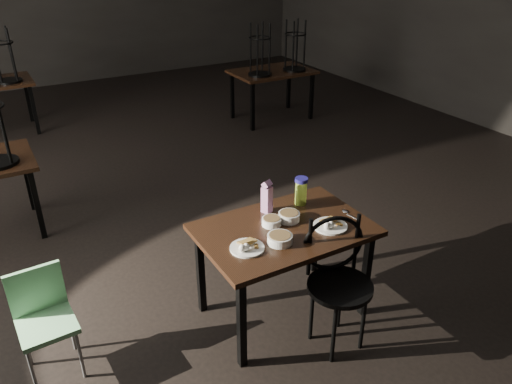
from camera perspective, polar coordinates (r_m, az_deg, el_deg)
main_table at (r=3.55m, az=3.23°, el=-5.14°), size 1.20×0.80×0.75m
plate_left at (r=3.27m, az=-1.03°, el=-6.25°), size 0.23×0.23×0.07m
plate_right at (r=3.54m, az=8.50°, el=-3.69°), size 0.24×0.24×0.08m
bowl_near at (r=3.52m, az=1.79°, el=-3.36°), size 0.14×0.14×0.05m
bowl_far at (r=3.58m, az=3.79°, el=-2.78°), size 0.15×0.15×0.06m
bowl_big at (r=3.33m, az=2.73°, el=-5.35°), size 0.17×0.17×0.06m
juice_carton at (r=3.64m, az=1.25°, el=-0.64°), size 0.08×0.08×0.26m
water_bottle at (r=3.77m, az=5.16°, el=0.15°), size 0.12×0.12×0.22m
spoon at (r=3.74m, az=10.28°, el=-2.28°), size 0.05×0.19×0.01m
bentwood_chair at (r=3.44m, az=9.24°, el=-9.15°), size 0.49×0.48×0.93m
school_chair at (r=3.52m, az=-23.14°, el=-12.68°), size 0.36×0.36×0.73m
bg_table_right at (r=7.68m, az=2.00°, el=13.65°), size 1.20×0.80×1.48m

